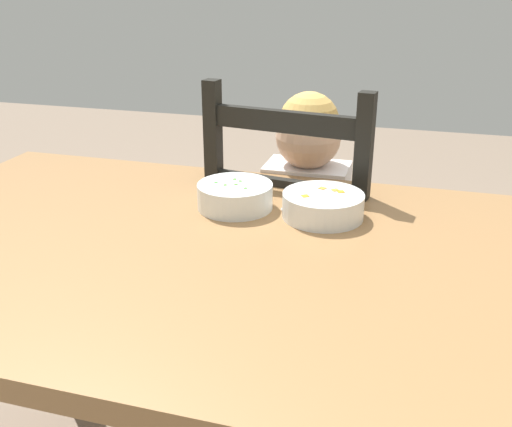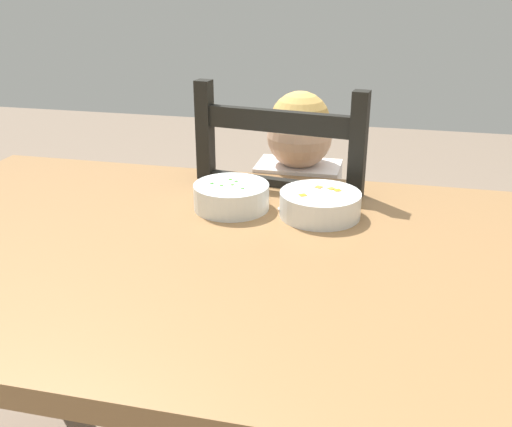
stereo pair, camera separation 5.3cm
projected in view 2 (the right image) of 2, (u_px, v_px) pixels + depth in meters
dining_table at (244, 291)px, 1.12m from camera, size 1.58×0.89×0.73m
dining_chair at (292, 265)px, 1.63m from camera, size 0.47×0.47×0.97m
child_figure at (296, 212)px, 1.57m from camera, size 0.32×0.31×0.93m
bowl_of_peas at (231, 196)px, 1.27m from camera, size 0.17×0.17×0.06m
bowl_of_carrots at (320, 203)px, 1.23m from camera, size 0.17×0.17×0.05m
spoon at (297, 209)px, 1.26m from camera, size 0.14×0.05×0.01m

